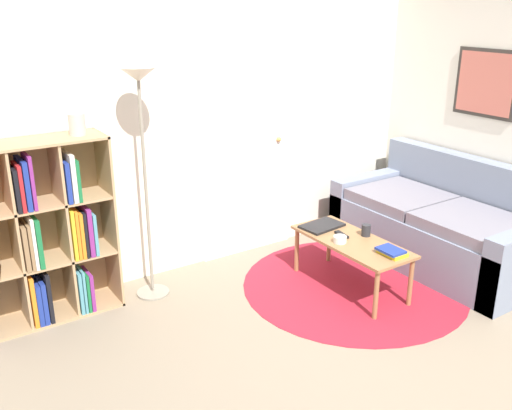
{
  "coord_description": "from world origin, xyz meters",
  "views": [
    {
      "loc": [
        -2.23,
        -1.8,
        2.17
      ],
      "look_at": [
        -0.21,
        1.23,
        0.85
      ],
      "focal_mm": 40.0,
      "sensor_mm": 36.0,
      "label": 1
    }
  ],
  "objects_px": {
    "floor_lamp": "(141,114)",
    "coffee_table": "(351,245)",
    "laptop": "(322,226)",
    "bookshelf": "(34,237)",
    "cup": "(366,230)",
    "couch": "(443,227)",
    "bowl": "(340,239)",
    "vase_on_shelf": "(77,124)"
  },
  "relations": [
    {
      "from": "floor_lamp",
      "to": "coffee_table",
      "type": "xyz_separation_m",
      "value": [
        1.35,
        -0.77,
        -1.05
      ]
    },
    {
      "from": "laptop",
      "to": "bookshelf",
      "type": "bearing_deg",
      "value": 165.62
    },
    {
      "from": "floor_lamp",
      "to": "bowl",
      "type": "xyz_separation_m",
      "value": [
        1.24,
        -0.76,
        -0.97
      ]
    },
    {
      "from": "floor_lamp",
      "to": "coffee_table",
      "type": "height_order",
      "value": "floor_lamp"
    },
    {
      "from": "bookshelf",
      "to": "couch",
      "type": "distance_m",
      "value": 3.33
    },
    {
      "from": "bookshelf",
      "to": "coffee_table",
      "type": "xyz_separation_m",
      "value": [
        2.15,
        -0.88,
        -0.27
      ]
    },
    {
      "from": "couch",
      "to": "vase_on_shelf",
      "type": "height_order",
      "value": "vase_on_shelf"
    },
    {
      "from": "couch",
      "to": "laptop",
      "type": "distance_m",
      "value": 1.13
    },
    {
      "from": "couch",
      "to": "vase_on_shelf",
      "type": "relative_size",
      "value": 12.19
    },
    {
      "from": "laptop",
      "to": "vase_on_shelf",
      "type": "height_order",
      "value": "vase_on_shelf"
    },
    {
      "from": "floor_lamp",
      "to": "laptop",
      "type": "xyz_separation_m",
      "value": [
        1.33,
        -0.44,
        -0.99
      ]
    },
    {
      "from": "bookshelf",
      "to": "vase_on_shelf",
      "type": "xyz_separation_m",
      "value": [
        0.38,
        -0.0,
        0.74
      ]
    },
    {
      "from": "floor_lamp",
      "to": "laptop",
      "type": "relative_size",
      "value": 4.78
    },
    {
      "from": "couch",
      "to": "bowl",
      "type": "distance_m",
      "value": 1.16
    },
    {
      "from": "couch",
      "to": "bookshelf",
      "type": "bearing_deg",
      "value": 163.86
    },
    {
      "from": "floor_lamp",
      "to": "vase_on_shelf",
      "type": "height_order",
      "value": "floor_lamp"
    },
    {
      "from": "bowl",
      "to": "vase_on_shelf",
      "type": "bearing_deg",
      "value": 152.49
    },
    {
      "from": "coffee_table",
      "to": "vase_on_shelf",
      "type": "relative_size",
      "value": 6.75
    },
    {
      "from": "floor_lamp",
      "to": "vase_on_shelf",
      "type": "relative_size",
      "value": 11.67
    },
    {
      "from": "bookshelf",
      "to": "floor_lamp",
      "type": "bearing_deg",
      "value": -7.8
    },
    {
      "from": "vase_on_shelf",
      "to": "bowl",
      "type": "bearing_deg",
      "value": -27.51
    },
    {
      "from": "floor_lamp",
      "to": "coffee_table",
      "type": "bearing_deg",
      "value": -29.81
    },
    {
      "from": "floor_lamp",
      "to": "bowl",
      "type": "bearing_deg",
      "value": -31.38
    },
    {
      "from": "laptop",
      "to": "bowl",
      "type": "bearing_deg",
      "value": -105.51
    },
    {
      "from": "bookshelf",
      "to": "couch",
      "type": "xyz_separation_m",
      "value": [
        3.19,
        -0.92,
        -0.34
      ]
    },
    {
      "from": "laptop",
      "to": "coffee_table",
      "type": "bearing_deg",
      "value": -86.63
    },
    {
      "from": "bowl",
      "to": "vase_on_shelf",
      "type": "distance_m",
      "value": 2.09
    },
    {
      "from": "bookshelf",
      "to": "bowl",
      "type": "bearing_deg",
      "value": -23.03
    },
    {
      "from": "cup",
      "to": "couch",
      "type": "bearing_deg",
      "value": -2.71
    },
    {
      "from": "floor_lamp",
      "to": "laptop",
      "type": "distance_m",
      "value": 1.71
    },
    {
      "from": "laptop",
      "to": "cup",
      "type": "height_order",
      "value": "cup"
    },
    {
      "from": "floor_lamp",
      "to": "bowl",
      "type": "relative_size",
      "value": 17.22
    },
    {
      "from": "laptop",
      "to": "bowl",
      "type": "distance_m",
      "value": 0.33
    },
    {
      "from": "bookshelf",
      "to": "bowl",
      "type": "xyz_separation_m",
      "value": [
        2.04,
        -0.87,
        -0.2
      ]
    },
    {
      "from": "bookshelf",
      "to": "floor_lamp",
      "type": "relative_size",
      "value": 0.75
    },
    {
      "from": "coffee_table",
      "to": "cup",
      "type": "height_order",
      "value": "cup"
    },
    {
      "from": "vase_on_shelf",
      "to": "couch",
      "type": "bearing_deg",
      "value": -18.14
    },
    {
      "from": "bookshelf",
      "to": "floor_lamp",
      "type": "xyz_separation_m",
      "value": [
        0.8,
        -0.11,
        0.78
      ]
    },
    {
      "from": "floor_lamp",
      "to": "bowl",
      "type": "distance_m",
      "value": 1.75
    },
    {
      "from": "bookshelf",
      "to": "vase_on_shelf",
      "type": "bearing_deg",
      "value": -0.24
    },
    {
      "from": "couch",
      "to": "vase_on_shelf",
      "type": "bearing_deg",
      "value": 161.86
    },
    {
      "from": "couch",
      "to": "coffee_table",
      "type": "distance_m",
      "value": 1.04
    }
  ]
}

